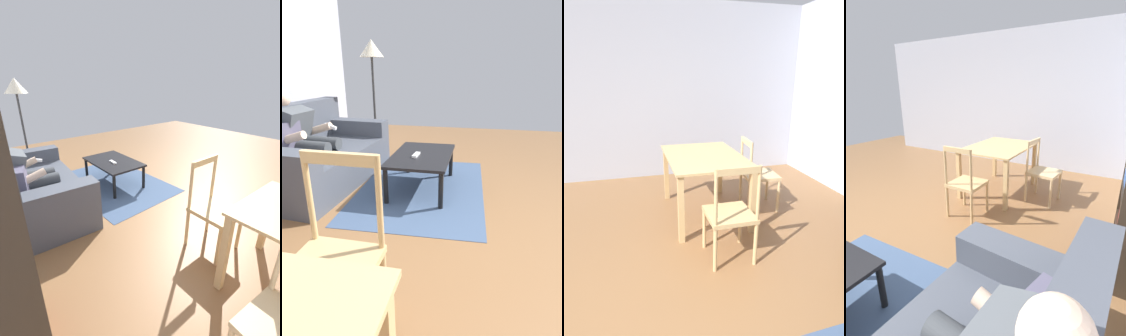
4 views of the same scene
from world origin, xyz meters
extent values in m
cube|color=#ABB0BE|center=(-3.55, 0.00, 1.38)|extent=(0.12, 6.16, 2.76)
cube|color=tan|center=(-1.91, 0.92, 0.75)|extent=(1.25, 0.88, 0.02)
cube|color=tan|center=(-2.48, 0.52, 0.37)|extent=(0.06, 0.06, 0.74)
cube|color=tan|center=(-1.34, 0.52, 0.37)|extent=(0.06, 0.06, 0.74)
cube|color=tan|center=(-2.48, 1.31, 0.37)|extent=(0.06, 0.06, 0.74)
cube|color=tan|center=(-1.34, 1.31, 0.37)|extent=(0.06, 0.06, 0.74)
cube|color=#D1B27F|center=(-1.91, 1.66, 0.45)|extent=(0.46, 0.46, 0.04)
cylinder|color=#D1B27F|center=(-1.70, 1.83, 0.22)|extent=(0.04, 0.04, 0.45)
cylinder|color=#D1B27F|center=(-2.08, 1.86, 0.22)|extent=(0.04, 0.04, 0.45)
cylinder|color=#D1B27F|center=(-1.74, 1.45, 0.22)|extent=(0.04, 0.04, 0.45)
cylinder|color=#D1B27F|center=(-2.12, 1.48, 0.22)|extent=(0.04, 0.04, 0.45)
cylinder|color=#D1B27F|center=(-1.74, 1.45, 0.68)|extent=(0.03, 0.03, 0.47)
cylinder|color=#D1B27F|center=(-2.12, 1.48, 0.68)|extent=(0.03, 0.03, 0.47)
cube|color=#D1B27F|center=(-1.93, 1.47, 0.89)|extent=(0.38, 0.07, 0.06)
cube|color=tan|center=(-0.99, 0.92, 0.44)|extent=(0.42, 0.42, 0.04)
cylinder|color=tan|center=(-1.17, 1.11, 0.22)|extent=(0.04, 0.04, 0.44)
cylinder|color=tan|center=(-1.18, 0.73, 0.22)|extent=(0.04, 0.04, 0.44)
cylinder|color=tan|center=(-0.79, 1.10, 0.22)|extent=(0.04, 0.04, 0.44)
cylinder|color=tan|center=(-0.80, 0.72, 0.22)|extent=(0.04, 0.04, 0.44)
cylinder|color=tan|center=(-0.79, 1.10, 0.70)|extent=(0.03, 0.03, 0.52)
cylinder|color=tan|center=(-0.80, 0.72, 0.70)|extent=(0.03, 0.03, 0.52)
cube|color=tan|center=(-0.80, 0.91, 0.93)|extent=(0.04, 0.38, 0.06)
camera|label=1|loc=(-2.00, 2.73, 1.69)|focal=23.68mm
camera|label=2|loc=(-1.96, 0.27, 1.34)|focal=30.04mm
camera|label=3|loc=(1.24, 0.09, 1.67)|focal=30.34mm
camera|label=4|loc=(1.37, 2.56, 1.61)|focal=25.28mm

